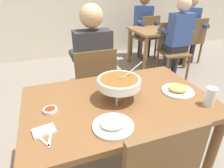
{
  "coord_description": "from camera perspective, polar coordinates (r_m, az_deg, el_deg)",
  "views": [
    {
      "loc": [
        -0.44,
        -1.08,
        1.45
      ],
      "look_at": [
        0.0,
        0.15,
        0.77
      ],
      "focal_mm": 30.72,
      "sensor_mm": 36.0,
      "label": 1
    }
  ],
  "objects": [
    {
      "name": "ground_plane",
      "position": [
        1.86,
        1.71,
        -23.72
      ],
      "size": [
        16.0,
        16.0,
        0.0
      ],
      "primitive_type": "plane",
      "color": "gray"
    },
    {
      "name": "dining_table_main",
      "position": [
        1.44,
        2.05,
        -8.0
      ],
      "size": [
        1.32,
        0.86,
        0.72
      ],
      "color": "brown",
      "rests_on": "ground_plane"
    },
    {
      "name": "chair_diner_main",
      "position": [
        2.08,
        -5.3,
        0.35
      ],
      "size": [
        0.44,
        0.44,
        0.9
      ],
      "color": "brown",
      "rests_on": "ground_plane"
    },
    {
      "name": "diner_main",
      "position": [
        2.01,
        -5.84,
        6.75
      ],
      "size": [
        0.4,
        0.45,
        1.31
      ],
      "color": "#2D2D38",
      "rests_on": "ground_plane"
    },
    {
      "name": "curry_bowl",
      "position": [
        1.32,
        2.09,
        0.39
      ],
      "size": [
        0.33,
        0.3,
        0.26
      ],
      "color": "silver",
      "rests_on": "dining_table_main"
    },
    {
      "name": "rice_plate",
      "position": [
        1.12,
        0.33,
        -11.89
      ],
      "size": [
        0.24,
        0.24,
        0.06
      ],
      "color": "white",
      "rests_on": "dining_table_main"
    },
    {
      "name": "appetizer_plate",
      "position": [
        1.54,
        19.0,
        -1.57
      ],
      "size": [
        0.24,
        0.24,
        0.06
      ],
      "color": "white",
      "rests_on": "dining_table_main"
    },
    {
      "name": "sauce_dish",
      "position": [
        1.31,
        -17.93,
        -7.34
      ],
      "size": [
        0.09,
        0.09,
        0.02
      ],
      "color": "white",
      "rests_on": "dining_table_main"
    },
    {
      "name": "napkin_folded",
      "position": [
        1.16,
        -19.58,
        -13.04
      ],
      "size": [
        0.13,
        0.1,
        0.02
      ],
      "primitive_type": "cube",
      "rotation": [
        0.0,
        0.0,
        0.17
      ],
      "color": "white",
      "rests_on": "dining_table_main"
    },
    {
      "name": "fork_utensil",
      "position": [
        1.12,
        -20.48,
        -14.94
      ],
      "size": [
        0.09,
        0.16,
        0.01
      ],
      "primitive_type": "cube",
      "rotation": [
        0.0,
        0.0,
        0.49
      ],
      "color": "silver",
      "rests_on": "dining_table_main"
    },
    {
      "name": "spoon_utensil",
      "position": [
        1.12,
        -17.87,
        -14.57
      ],
      "size": [
        0.04,
        0.17,
        0.01
      ],
      "primitive_type": "cube",
      "rotation": [
        0.0,
        0.0,
        -0.15
      ],
      "color": "silver",
      "rests_on": "dining_table_main"
    },
    {
      "name": "drink_glass",
      "position": [
        1.44,
        27.13,
        -3.63
      ],
      "size": [
        0.07,
        0.07,
        0.13
      ],
      "color": "silver",
      "rests_on": "dining_table_main"
    },
    {
      "name": "dining_table_far",
      "position": [
        3.87,
        13.63,
        13.86
      ],
      "size": [
        1.0,
        0.8,
        0.72
      ],
      "color": "brown",
      "rests_on": "ground_plane"
    },
    {
      "name": "chair_bg_left",
      "position": [
        3.48,
        17.33,
        10.47
      ],
      "size": [
        0.49,
        0.49,
        0.9
      ],
      "color": "brown",
      "rests_on": "ground_plane"
    },
    {
      "name": "chair_bg_middle",
      "position": [
        4.21,
        22.66,
        12.42
      ],
      "size": [
        0.44,
        0.44,
        0.9
      ],
      "color": "brown",
      "rests_on": "ground_plane"
    },
    {
      "name": "chair_bg_right",
      "position": [
        4.28,
        10.32,
        14.25
      ],
      "size": [
        0.48,
        0.48,
        0.9
      ],
      "color": "brown",
      "rests_on": "ground_plane"
    },
    {
      "name": "patron_bg_left",
      "position": [
        3.39,
        19.02,
        13.95
      ],
      "size": [
        0.4,
        0.45,
        1.31
      ],
      "color": "#2D2D38",
      "rests_on": "ground_plane"
    },
    {
      "name": "patron_bg_middle",
      "position": [
        4.19,
        22.16,
        15.81
      ],
      "size": [
        0.4,
        0.45,
        1.31
      ],
      "color": "#2D2D38",
      "rests_on": "ground_plane"
    },
    {
      "name": "patron_bg_right",
      "position": [
        4.33,
        9.53,
        17.66
      ],
      "size": [
        0.4,
        0.45,
        1.31
      ],
      "color": "#2D2D38",
      "rests_on": "ground_plane"
    }
  ]
}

